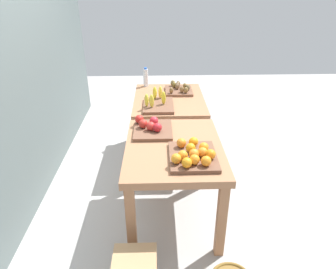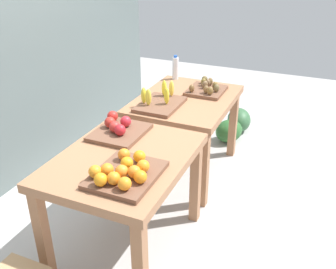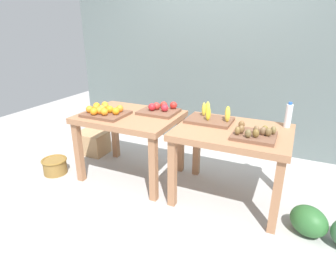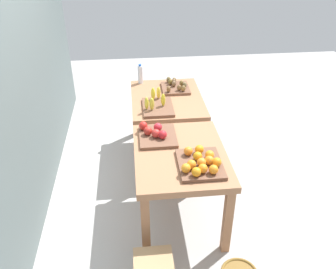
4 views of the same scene
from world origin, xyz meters
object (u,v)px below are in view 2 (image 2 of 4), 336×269
object	(u,v)px
apple_bin	(119,129)
banana_crate	(160,101)
display_table_left	(124,170)
kiwi_bin	(206,89)
display_table_right	(185,109)
orange_bin	(124,172)
water_bottle	(175,68)
watermelon_pile	(235,125)

from	to	relation	value
apple_bin	banana_crate	size ratio (longest dim) A/B	0.91
display_table_left	kiwi_bin	xyz separation A→B (m)	(1.33, -0.12, 0.14)
apple_bin	banana_crate	distance (m)	0.60
display_table_right	apple_bin	size ratio (longest dim) A/B	2.60
orange_bin	apple_bin	bearing A→B (deg)	33.12
display_table_left	banana_crate	xyz separation A→B (m)	(0.86, 0.13, 0.14)
water_bottle	banana_crate	bearing A→B (deg)	-168.16
display_table_left	display_table_right	world-z (taller)	same
orange_bin	watermelon_pile	xyz separation A→B (m)	(2.25, -0.12, -0.65)
orange_bin	display_table_left	bearing A→B (deg)	30.93
apple_bin	kiwi_bin	bearing A→B (deg)	-16.60
apple_bin	kiwi_bin	xyz separation A→B (m)	(1.05, -0.31, -0.00)
banana_crate	water_bottle	world-z (taller)	water_bottle
apple_bin	watermelon_pile	xyz separation A→B (m)	(1.75, -0.45, -0.65)
display_table_right	watermelon_pile	bearing A→B (deg)	-15.91
apple_bin	water_bottle	bearing A→B (deg)	3.95
orange_bin	kiwi_bin	world-z (taller)	orange_bin
water_bottle	display_table_left	bearing A→B (deg)	-169.89
display_table_left	watermelon_pile	bearing A→B (deg)	-7.27
display_table_right	watermelon_pile	xyz separation A→B (m)	(0.91, -0.26, -0.50)
display_table_right	orange_bin	world-z (taller)	orange_bin
display_table_left	apple_bin	bearing A→B (deg)	34.86
display_table_left	orange_bin	bearing A→B (deg)	-149.07
watermelon_pile	display_table_left	bearing A→B (deg)	172.73
display_table_left	kiwi_bin	world-z (taller)	kiwi_bin
orange_bin	apple_bin	xyz separation A→B (m)	(0.50, 0.32, -0.01)
orange_bin	watermelon_pile	bearing A→B (deg)	-3.13
kiwi_bin	water_bottle	xyz separation A→B (m)	(0.24, 0.40, 0.08)
banana_crate	kiwi_bin	bearing A→B (deg)	-29.09
orange_bin	apple_bin	world-z (taller)	apple_bin
banana_crate	water_bottle	size ratio (longest dim) A/B	1.82
orange_bin	watermelon_pile	distance (m)	2.35
display_table_left	display_table_right	xyz separation A→B (m)	(1.12, 0.00, 0.00)
display_table_right	orange_bin	size ratio (longest dim) A/B	2.35
banana_crate	apple_bin	bearing A→B (deg)	174.48
watermelon_pile	orange_bin	bearing A→B (deg)	176.87
display_table_right	water_bottle	xyz separation A→B (m)	(0.44, 0.28, 0.22)
apple_bin	watermelon_pile	distance (m)	1.92
banana_crate	water_bottle	bearing A→B (deg)	11.84
banana_crate	watermelon_pile	bearing A→B (deg)	-18.58
display_table_right	banana_crate	xyz separation A→B (m)	(-0.26, 0.13, 0.14)
display_table_right	water_bottle	bearing A→B (deg)	32.19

